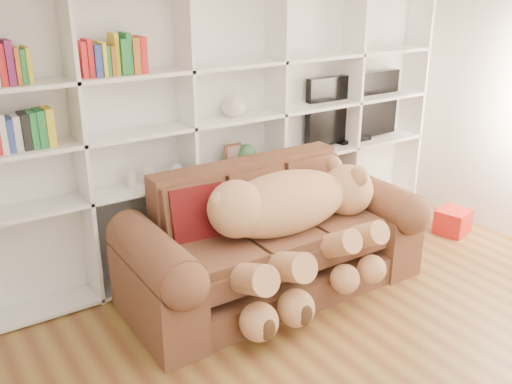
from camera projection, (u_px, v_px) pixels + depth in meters
wall_back at (221, 108)px, 5.00m from camera, size 5.00×0.02×2.70m
bookshelf at (205, 120)px, 4.78m from camera, size 4.43×0.35×2.40m
sofa at (271, 246)px, 4.64m from camera, size 2.42×1.04×1.02m
teddy_bear at (293, 218)px, 4.40m from camera, size 1.67×0.95×0.97m
throw_pillow at (197, 214)px, 4.35m from camera, size 0.47×0.29×0.46m
gift_box at (453, 221)px, 5.73m from camera, size 0.37×0.36×0.24m
tv at (353, 108)px, 5.66m from camera, size 1.14×0.18×0.68m
picture_frame at (233, 155)px, 4.98m from camera, size 0.16×0.03×0.20m
green_vase at (246, 154)px, 5.05m from camera, size 0.18×0.18×0.18m
figurine_tall at (131, 179)px, 4.51m from camera, size 0.09×0.09×0.14m
figurine_short at (148, 176)px, 4.58m from camera, size 0.11×0.11×0.14m
snow_globe at (176, 170)px, 4.71m from camera, size 0.12×0.12×0.12m
shelf_vase at (234, 104)px, 4.82m from camera, size 0.21×0.21×0.21m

